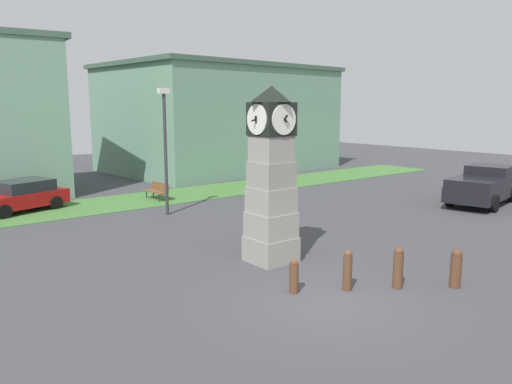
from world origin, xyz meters
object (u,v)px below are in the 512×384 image
at_px(bollard_mid_row, 398,267).
at_px(bollard_far_row, 348,270).
at_px(clock_tower, 271,181).
at_px(bollard_end_row, 294,276).
at_px(bench, 158,190).
at_px(bollard_near_tower, 456,268).
at_px(pickup_truck, 483,186).
at_px(car_end_of_row, 20,196).
at_px(street_lamp_near_road, 165,142).

xyz_separation_m(bollard_mid_row, bollard_far_row, (-1.17, 0.72, -0.02)).
bearing_deg(clock_tower, bollard_end_row, -117.44).
xyz_separation_m(clock_tower, bollard_end_row, (-1.26, -2.42, -2.05)).
bearing_deg(bench, bollard_end_row, -103.37).
bearing_deg(bollard_near_tower, bollard_far_row, 145.76).
distance_m(clock_tower, bollard_far_row, 3.71).
bearing_deg(pickup_truck, bollard_end_row, -169.04).
bearing_deg(pickup_truck, car_end_of_row, 146.18).
relative_size(bench, street_lamp_near_road, 0.29).
bearing_deg(bollard_end_row, bollard_far_row, -30.31).
bearing_deg(car_end_of_row, bollard_far_row, -75.30).
bearing_deg(bollard_near_tower, bollard_end_row, 147.05).
relative_size(bollard_end_row, bench, 0.56).
relative_size(bollard_far_row, pickup_truck, 0.19).
height_order(bollard_near_tower, bench, bollard_near_tower).
height_order(bollard_mid_row, bench, bollard_mid_row).
relative_size(clock_tower, bollard_mid_row, 4.78).
bearing_deg(bollard_mid_row, pickup_truck, 18.85).
distance_m(clock_tower, pickup_truck, 14.17).
bearing_deg(bollard_mid_row, street_lamp_near_road, 91.98).
height_order(bollard_near_tower, bollard_end_row, bollard_near_tower).
bearing_deg(bench, pickup_truck, -42.29).
relative_size(bollard_mid_row, bench, 0.69).
relative_size(bollard_mid_row, bollard_far_row, 1.03).
xyz_separation_m(clock_tower, bench, (2.05, 11.49, -1.99)).
relative_size(clock_tower, bollard_near_tower, 5.07).
distance_m(bollard_far_row, bollard_end_row, 1.43).
height_order(clock_tower, street_lamp_near_road, street_lamp_near_road).
distance_m(car_end_of_row, pickup_truck, 22.00).
xyz_separation_m(bollard_mid_row, bollard_end_row, (-2.41, 1.44, -0.11)).
distance_m(bollard_near_tower, street_lamp_near_road, 13.22).
height_order(clock_tower, pickup_truck, clock_tower).
height_order(bollard_mid_row, bollard_end_row, bollard_mid_row).
distance_m(car_end_of_row, bench, 6.39).
height_order(bollard_near_tower, bollard_mid_row, bollard_mid_row).
bearing_deg(bollard_near_tower, pickup_truck, 24.56).
relative_size(bollard_end_row, pickup_truck, 0.16).
height_order(bollard_end_row, street_lamp_near_road, street_lamp_near_road).
bearing_deg(bollard_end_row, bollard_near_tower, -32.95).
bearing_deg(bollard_mid_row, bollard_near_tower, -36.56).
height_order(bench, street_lamp_near_road, street_lamp_near_road).
bearing_deg(bench, clock_tower, -100.12).
xyz_separation_m(bollard_far_row, bench, (2.07, 14.63, -0.03)).
height_order(bollard_far_row, pickup_truck, pickup_truck).
height_order(clock_tower, bollard_mid_row, clock_tower).
bearing_deg(clock_tower, bollard_far_row, -90.44).
distance_m(bollard_near_tower, bollard_mid_row, 1.55).
distance_m(pickup_truck, street_lamp_near_road, 15.47).
xyz_separation_m(clock_tower, bollard_near_tower, (2.39, -4.79, -1.98)).
bearing_deg(street_lamp_near_road, car_end_of_row, 136.13).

